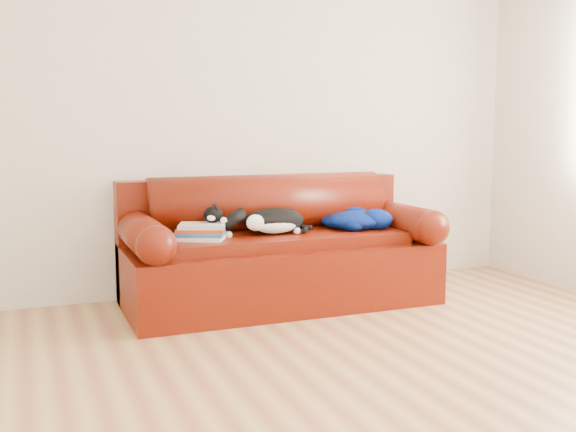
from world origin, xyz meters
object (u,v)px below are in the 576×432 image
Objects in this scene: sofa_base at (280,270)px; blanket at (356,219)px; book_stack at (201,232)px; cat at (274,222)px.

blanket is (0.56, -0.04, 0.33)m from sofa_base.
book_stack is at bearing -172.22° from sofa_base.
sofa_base is 0.36m from cat.
blanket is at bearing -12.30° from cat.
blanket reaches higher than book_stack.
cat reaches higher than blanket.
blanket is at bearing 2.18° from book_stack.
cat is at bearing 2.51° from book_stack.
cat is at bearing -178.10° from blanket.
book_stack is 0.63× the size of cat.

